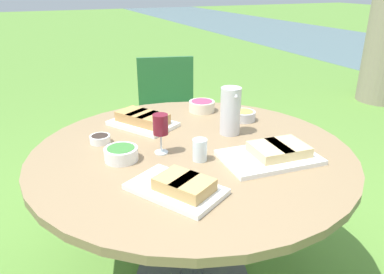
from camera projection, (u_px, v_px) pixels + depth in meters
name	position (u px, v px, depth m)	size (l,w,h in m)	color
dining_table	(192.00, 169.00, 1.72)	(1.43, 1.43, 0.73)	#4C4C51
chair_far_back	(168.00, 106.00, 2.93)	(0.52, 0.53, 0.89)	#2D6B38
water_pitcher	(230.00, 111.00, 1.81)	(0.11, 0.10, 0.23)	silver
wine_glass	(161.00, 126.00, 1.59)	(0.07, 0.07, 0.18)	silver
platter_bread_main	(274.00, 153.00, 1.58)	(0.28, 0.41, 0.06)	white
platter_charcuterie	(143.00, 120.00, 1.94)	(0.39, 0.35, 0.07)	white
platter_sandwich_side	(180.00, 187.00, 1.32)	(0.39, 0.35, 0.06)	white
bowl_fries	(243.00, 115.00, 2.02)	(0.13, 0.13, 0.05)	silver
bowl_salad	(121.00, 153.00, 1.57)	(0.14, 0.14, 0.06)	white
bowl_olives	(100.00, 139.00, 1.74)	(0.09, 0.09, 0.04)	white
bowl_dip_red	(202.00, 106.00, 2.16)	(0.15, 0.15, 0.06)	beige
cup_water_near	(200.00, 150.00, 1.56)	(0.06, 0.06, 0.09)	silver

